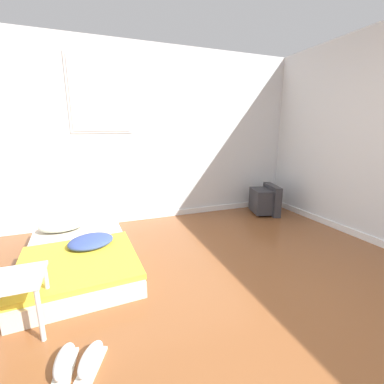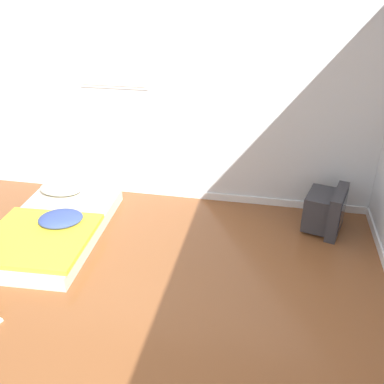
{
  "view_description": "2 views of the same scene",
  "coord_description": "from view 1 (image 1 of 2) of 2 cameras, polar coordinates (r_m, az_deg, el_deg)",
  "views": [
    {
      "loc": [
        -0.76,
        -1.04,
        1.38
      ],
      "look_at": [
        0.38,
        1.94,
        0.62
      ],
      "focal_mm": 24.0,
      "sensor_mm": 36.0,
      "label": 1
    },
    {
      "loc": [
        1.25,
        -1.83,
        2.55
      ],
      "look_at": [
        0.49,
        1.98,
        0.55
      ],
      "focal_mm": 40.0,
      "sensor_mm": 36.0,
      "label": 2
    }
  ],
  "objects": [
    {
      "name": "sneaker_pair",
      "position": [
        1.95,
        -24.02,
        -31.04
      ],
      "size": [
        0.32,
        0.32,
        0.1
      ],
      "color": "silver",
      "rests_on": "ground_plane"
    },
    {
      "name": "mattress_bed",
      "position": [
        3.06,
        -23.93,
        -12.39
      ],
      "size": [
        1.13,
        1.83,
        0.29
      ],
      "color": "beige",
      "rests_on": "ground_plane"
    },
    {
      "name": "crt_tv",
      "position": [
        4.53,
        15.94,
        -1.74
      ],
      "size": [
        0.5,
        0.58,
        0.49
      ],
      "color": "#333338",
      "rests_on": "ground_plane"
    },
    {
      "name": "wall_back",
      "position": [
        4.02,
        -10.3,
        12.01
      ],
      "size": [
        7.26,
        0.08,
        2.6
      ],
      "color": "silver",
      "rests_on": "ground_plane"
    },
    {
      "name": "side_stool",
      "position": [
        2.22,
        -34.64,
        -17.14
      ],
      "size": [
        0.37,
        0.37,
        0.42
      ],
      "color": "silver",
      "rests_on": "ground_plane"
    },
    {
      "name": "ground_plane",
      "position": [
        1.89,
        12.61,
        -33.94
      ],
      "size": [
        20.0,
        20.0,
        0.0
      ],
      "primitive_type": "plane",
      "color": "brown"
    }
  ]
}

